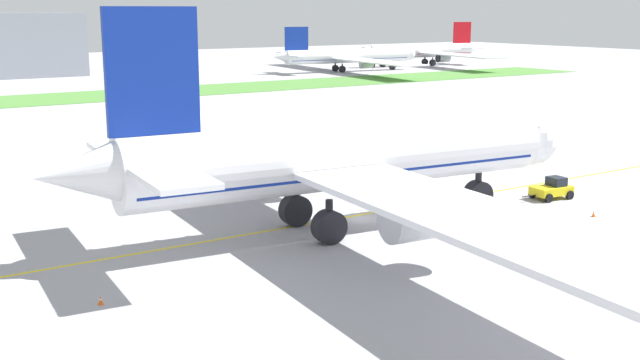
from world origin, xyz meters
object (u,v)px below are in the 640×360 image
ground_crew_wingwalker_port (336,221)px  traffic_cone_port_wing (101,300)px  parked_airliner_far_centre (346,56)px  pushback_tug (552,189)px  parked_airliner_far_right (423,51)px  airliner_foreground (338,157)px  traffic_cone_near_nose (594,214)px

ground_crew_wingwalker_port → traffic_cone_port_wing: size_ratio=2.78×
traffic_cone_port_wing → parked_airliner_far_centre: (127.88, 153.12, 4.43)m
pushback_tug → parked_airliner_far_right: parked_airliner_far_right is taller
airliner_foreground → traffic_cone_port_wing: size_ratio=132.43×
traffic_cone_near_nose → parked_airliner_far_centre: (82.37, 156.37, 4.43)m
airliner_foreground → parked_airliner_far_centre: airliner_foreground is taller
airliner_foreground → ground_crew_wingwalker_port: size_ratio=47.66×
airliner_foreground → parked_airliner_far_centre: 180.66m
traffic_cone_near_nose → parked_airliner_far_centre: size_ratio=0.01×
pushback_tug → traffic_cone_port_wing: (-47.98, -3.78, -0.72)m
ground_crew_wingwalker_port → parked_airliner_far_centre: 181.25m
traffic_cone_near_nose → traffic_cone_port_wing: same height
ground_crew_wingwalker_port → traffic_cone_port_wing: (-22.56, -5.67, -0.70)m
airliner_foreground → parked_airliner_far_right: (142.77, 154.66, -1.48)m
ground_crew_wingwalker_port → airliner_foreground: bearing=44.5°
traffic_cone_port_wing → parked_airliner_far_right: size_ratio=0.01×
ground_crew_wingwalker_port → traffic_cone_near_nose: ground_crew_wingwalker_port is taller
ground_crew_wingwalker_port → traffic_cone_near_nose: 24.63m
traffic_cone_port_wing → parked_airliner_far_right: bearing=44.1°
ground_crew_wingwalker_port → pushback_tug: bearing=-4.2°
pushback_tug → parked_airliner_far_right: size_ratio=0.08×
traffic_cone_near_nose → traffic_cone_port_wing: (-45.51, 3.25, 0.00)m
parked_airliner_far_centre → ground_crew_wingwalker_port: bearing=-125.5°
traffic_cone_near_nose → traffic_cone_port_wing: bearing=175.9°
pushback_tug → parked_airliner_far_centre: size_ratio=0.07×
traffic_cone_port_wing → pushback_tug: bearing=4.5°
airliner_foreground → ground_crew_wingwalker_port: (-0.40, -0.40, -5.48)m
airliner_foreground → traffic_cone_near_nose: size_ratio=132.43×
pushback_tug → parked_airliner_far_right: (117.75, 156.94, 3.98)m
traffic_cone_near_nose → pushback_tug: bearing=70.6°
ground_crew_wingwalker_port → parked_airliner_far_centre: (105.33, 147.45, 3.73)m
traffic_cone_near_nose → airliner_foreground: bearing=157.6°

